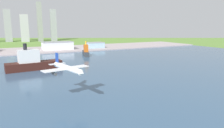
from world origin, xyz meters
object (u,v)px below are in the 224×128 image
cargo_ship (33,62)px  airplane_landing (68,68)px  container_barge (86,52)px  warehouse_annex (95,45)px  warehouse_main (58,46)px

cargo_ship → airplane_landing: bearing=-85.5°
airplane_landing → cargo_ship: 132.19m
cargo_ship → container_barge: size_ratio=1.53×
airplane_landing → cargo_ship: size_ratio=0.60×
airplane_landing → container_barge: size_ratio=0.92×
warehouse_annex → container_barge: bearing=-120.8°
warehouse_main → warehouse_annex: warehouse_main is taller
cargo_ship → warehouse_annex: (167.68, 194.77, -0.07)m
airplane_landing → cargo_ship: airplane_landing is taller
container_barge → warehouse_annex: (63.70, 106.70, 1.58)m
container_barge → warehouse_annex: size_ratio=1.10×
airplane_landing → container_barge: airplane_landing is taller
airplane_landing → warehouse_main: size_ratio=0.62×
airplane_landing → cargo_ship: (-10.40, 130.87, -15.50)m
cargo_ship → container_barge: (103.98, 88.07, -1.65)m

